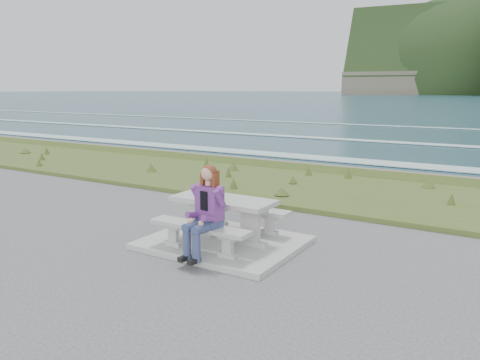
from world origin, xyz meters
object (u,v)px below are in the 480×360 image
object	(u,v)px
picnic_table	(223,207)
bench_landward	(199,231)
bench_seaward	(244,212)
seated_woman	(203,224)

from	to	relation	value
picnic_table	bench_landward	world-z (taller)	picnic_table
picnic_table	bench_seaward	size ratio (longest dim) A/B	1.00
bench_landward	seated_woman	xyz separation A→B (m)	(0.17, -0.14, 0.18)
picnic_table	seated_woman	xyz separation A→B (m)	(0.17, -0.84, -0.05)
picnic_table	seated_woman	bearing A→B (deg)	-78.26
picnic_table	seated_woman	world-z (taller)	seated_woman
bench_landward	seated_woman	size ratio (longest dim) A/B	1.25
bench_landward	bench_seaward	world-z (taller)	same
picnic_table	bench_landward	xyz separation A→B (m)	(0.00, -0.70, -0.23)
bench_seaward	bench_landward	bearing A→B (deg)	-90.00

